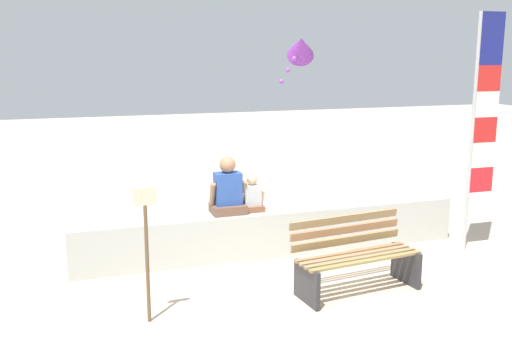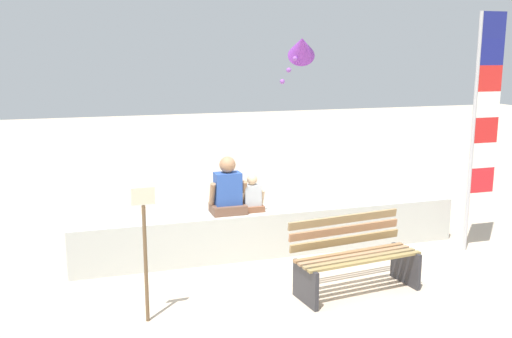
# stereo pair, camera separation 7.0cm
# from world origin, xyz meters

# --- Properties ---
(ground_plane) EXTENTS (40.00, 40.00, 0.00)m
(ground_plane) POSITION_xyz_m (0.00, 0.00, 0.00)
(ground_plane) COLOR beige
(seawall_ledge) EXTENTS (5.60, 0.54, 0.64)m
(seawall_ledge) POSITION_xyz_m (0.00, 0.90, 0.32)
(seawall_ledge) COLOR #B9BCB5
(seawall_ledge) RESTS_ON ground
(park_bench) EXTENTS (1.59, 0.78, 0.88)m
(park_bench) POSITION_xyz_m (0.51, -0.68, 0.41)
(park_bench) COLOR #977F4A
(park_bench) RESTS_ON ground
(person_adult) EXTENTS (0.52, 0.38, 0.80)m
(person_adult) POSITION_xyz_m (-0.64, 0.91, 0.95)
(person_adult) COLOR brown
(person_adult) RESTS_ON seawall_ledge
(person_child) EXTENTS (0.34, 0.25, 0.52)m
(person_child) POSITION_xyz_m (-0.29, 0.91, 0.84)
(person_child) COLOR brown
(person_child) RESTS_ON seawall_ledge
(flag_banner) EXTENTS (0.43, 0.05, 3.38)m
(flag_banner) POSITION_xyz_m (2.85, 0.14, 1.97)
(flag_banner) COLOR #B7B7BC
(flag_banner) RESTS_ON ground
(kite_purple) EXTENTS (0.63, 0.71, 0.88)m
(kite_purple) POSITION_xyz_m (0.88, 2.04, 2.91)
(kite_purple) COLOR purple
(sign_post) EXTENTS (0.24, 0.04, 1.47)m
(sign_post) POSITION_xyz_m (-1.98, -0.76, 0.86)
(sign_post) COLOR brown
(sign_post) RESTS_ON ground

